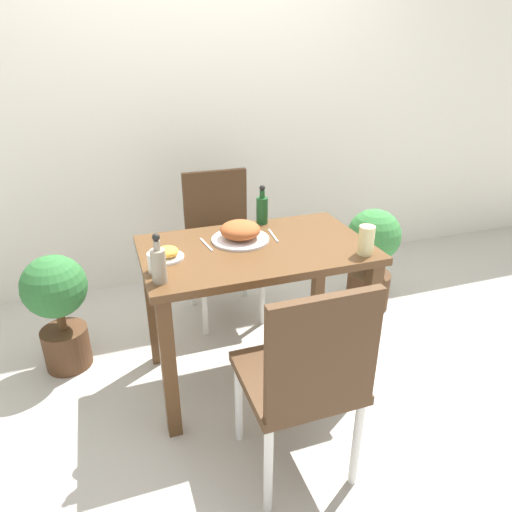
# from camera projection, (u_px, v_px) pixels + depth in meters

# --- Properties ---
(ground_plane) EXTENTS (16.00, 16.00, 0.00)m
(ground_plane) POSITION_uv_depth(u_px,v_px,m) (256.00, 372.00, 2.44)
(ground_plane) COLOR #B7B2A8
(wall_back) EXTENTS (8.00, 0.05, 2.60)m
(wall_back) POSITION_uv_depth(u_px,v_px,m) (193.00, 93.00, 2.96)
(wall_back) COLOR white
(wall_back) RESTS_ON ground_plane
(dining_table) EXTENTS (1.06, 0.64, 0.73)m
(dining_table) POSITION_uv_depth(u_px,v_px,m) (256.00, 270.00, 2.18)
(dining_table) COLOR brown
(dining_table) RESTS_ON ground_plane
(chair_near) EXTENTS (0.42, 0.42, 0.89)m
(chair_near) POSITION_uv_depth(u_px,v_px,m) (306.00, 375.00, 1.65)
(chair_near) COLOR #4C331E
(chair_near) RESTS_ON ground_plane
(chair_far) EXTENTS (0.42, 0.42, 0.89)m
(chair_far) POSITION_uv_depth(u_px,v_px,m) (221.00, 237.00, 2.82)
(chair_far) COLOR #4C331E
(chair_far) RESTS_ON ground_plane
(food_plate) EXTENTS (0.28, 0.28, 0.10)m
(food_plate) POSITION_uv_depth(u_px,v_px,m) (240.00, 232.00, 2.17)
(food_plate) COLOR white
(food_plate) RESTS_ON dining_table
(side_plate) EXTENTS (0.14, 0.14, 0.06)m
(side_plate) POSITION_uv_depth(u_px,v_px,m) (167.00, 254.00, 1.99)
(side_plate) COLOR white
(side_plate) RESTS_ON dining_table
(drink_cup) EXTENTS (0.07, 0.07, 0.08)m
(drink_cup) POSITION_uv_depth(u_px,v_px,m) (157.00, 262.00, 1.88)
(drink_cup) COLOR silver
(drink_cup) RESTS_ON dining_table
(juice_glass) EXTENTS (0.07, 0.07, 0.13)m
(juice_glass) POSITION_uv_depth(u_px,v_px,m) (366.00, 240.00, 2.02)
(juice_glass) COLOR beige
(juice_glass) RESTS_ON dining_table
(sauce_bottle) EXTENTS (0.06, 0.06, 0.21)m
(sauce_bottle) POSITION_uv_depth(u_px,v_px,m) (159.00, 264.00, 1.78)
(sauce_bottle) COLOR gray
(sauce_bottle) RESTS_ON dining_table
(condiment_bottle) EXTENTS (0.06, 0.06, 0.21)m
(condiment_bottle) POSITION_uv_depth(u_px,v_px,m) (262.00, 209.00, 2.37)
(condiment_bottle) COLOR #194C23
(condiment_bottle) RESTS_ON dining_table
(fork_utensil) EXTENTS (0.03, 0.16, 0.00)m
(fork_utensil) POSITION_uv_depth(u_px,v_px,m) (206.00, 244.00, 2.14)
(fork_utensil) COLOR silver
(fork_utensil) RESTS_ON dining_table
(spoon_utensil) EXTENTS (0.02, 0.16, 0.00)m
(spoon_utensil) POSITION_uv_depth(u_px,v_px,m) (273.00, 235.00, 2.24)
(spoon_utensil) COLOR silver
(spoon_utensil) RESTS_ON dining_table
(potted_plant_left) EXTENTS (0.32, 0.32, 0.65)m
(potted_plant_left) POSITION_uv_depth(u_px,v_px,m) (58.00, 304.00, 2.34)
(potted_plant_left) COLOR #51331E
(potted_plant_left) RESTS_ON ground_plane
(potted_plant_right) EXTENTS (0.33, 0.33, 0.68)m
(potted_plant_right) POSITION_uv_depth(u_px,v_px,m) (372.00, 254.00, 2.89)
(potted_plant_right) COLOR #51331E
(potted_plant_right) RESTS_ON ground_plane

